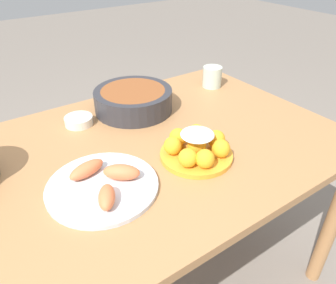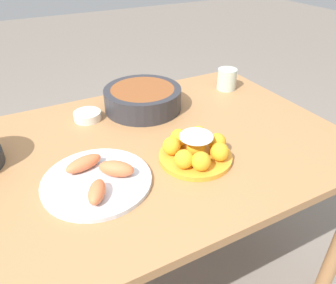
% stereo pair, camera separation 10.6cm
% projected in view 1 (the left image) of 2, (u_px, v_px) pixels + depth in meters
% --- Properties ---
extents(ground_plane, '(12.00, 12.00, 0.00)m').
position_uv_depth(ground_plane, '(148.00, 282.00, 1.51)').
color(ground_plane, slate).
extents(dining_table, '(1.41, 0.91, 0.75)m').
position_uv_depth(dining_table, '(142.00, 170.00, 1.15)').
color(dining_table, '#A87547').
rests_on(dining_table, ground_plane).
extents(cake_plate, '(0.23, 0.23, 0.09)m').
position_uv_depth(cake_plate, '(197.00, 147.00, 1.04)').
color(cake_plate, gold).
rests_on(cake_plate, dining_table).
extents(serving_bowl, '(0.31, 0.31, 0.09)m').
position_uv_depth(serving_bowl, '(133.00, 100.00, 1.31)').
color(serving_bowl, '#2D2D33').
rests_on(serving_bowl, dining_table).
extents(sauce_bowl, '(0.10, 0.10, 0.03)m').
position_uv_depth(sauce_bowl, '(79.00, 120.00, 1.23)').
color(sauce_bowl, silver).
rests_on(sauce_bowl, dining_table).
extents(seafood_platter, '(0.32, 0.32, 0.06)m').
position_uv_depth(seafood_platter, '(103.00, 184.00, 0.92)').
color(seafood_platter, silver).
rests_on(seafood_platter, dining_table).
extents(cup_far, '(0.09, 0.09, 0.09)m').
position_uv_depth(cup_far, '(212.00, 77.00, 1.51)').
color(cup_far, beige).
rests_on(cup_far, dining_table).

